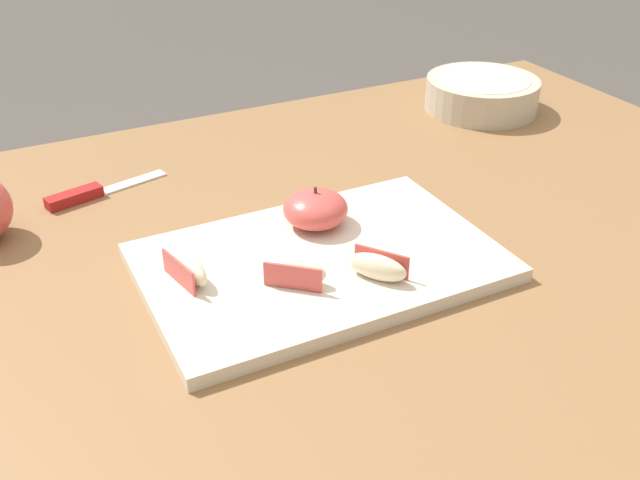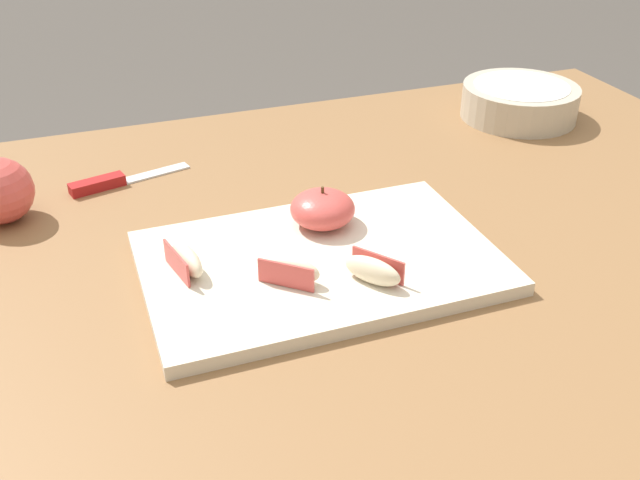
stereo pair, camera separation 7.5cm
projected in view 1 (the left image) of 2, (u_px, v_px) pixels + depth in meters
dining_table at (379, 330)px, 0.83m from camera, size 1.22×0.98×0.74m
cutting_board at (320, 262)px, 0.77m from camera, size 0.37×0.24×0.02m
apple_half_skin_up at (316, 209)px, 0.81m from camera, size 0.07×0.07×0.05m
apple_wedge_right at (188, 268)px, 0.72m from camera, size 0.04×0.06×0.03m
apple_wedge_back at (378, 267)px, 0.72m from camera, size 0.05×0.06×0.03m
apple_wedge_middle at (296, 272)px, 0.71m from camera, size 0.06×0.06×0.03m
paring_knife at (85, 194)px, 0.90m from camera, size 0.16×0.06×0.01m
ceramic_fruit_bowl at (482, 93)px, 1.15m from camera, size 0.18×0.18×0.05m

